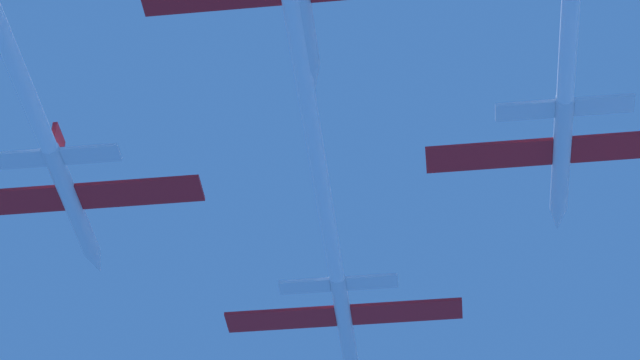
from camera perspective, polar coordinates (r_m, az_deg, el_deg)
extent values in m
cylinder|color=white|center=(84.21, 1.13, -6.50)|extent=(1.09, 9.88, 1.09)
ellipsoid|color=black|center=(86.27, 1.27, -7.05)|extent=(0.76, 1.98, 0.54)
cube|color=red|center=(84.22, -1.83, -6.49)|extent=(7.51, 2.17, 0.24)
cube|color=red|center=(83.62, 4.05, -6.12)|extent=(7.51, 2.17, 0.24)
cube|color=red|center=(81.77, 0.86, -4.18)|extent=(0.28, 1.78, 1.58)
cube|color=white|center=(81.02, -0.72, -4.96)|extent=(3.38, 1.30, 0.24)
cube|color=white|center=(80.70, 2.44, -4.75)|extent=(3.38, 1.30, 0.24)
cylinder|color=white|center=(62.83, -1.32, 8.18)|extent=(0.98, 47.12, 0.98)
cylinder|color=white|center=(75.44, -11.46, -1.03)|extent=(1.09, 9.88, 1.09)
cone|color=white|center=(79.94, -10.36, -3.77)|extent=(1.07, 2.17, 1.07)
ellipsoid|color=black|center=(77.32, -11.01, -1.79)|extent=(0.76, 1.98, 0.54)
cube|color=red|center=(76.40, -14.65, -1.00)|extent=(7.51, 2.17, 0.24)
cube|color=red|center=(73.99, -8.37, -0.56)|extent=(7.51, 2.17, 0.24)
cube|color=red|center=(73.49, -12.12, 1.73)|extent=(0.28, 1.78, 1.58)
cube|color=white|center=(73.16, -13.97, 0.92)|extent=(3.38, 1.30, 0.24)
cube|color=white|center=(71.86, -10.61, 1.19)|extent=(3.38, 1.30, 0.24)
cylinder|color=white|center=(74.31, 11.17, 1.10)|extent=(1.09, 9.88, 1.09)
cone|color=white|center=(78.92, 11.00, -1.80)|extent=(1.07, 2.17, 1.07)
ellipsoid|color=black|center=(76.25, 11.06, 0.28)|extent=(0.76, 1.98, 0.54)
cube|color=red|center=(73.58, 7.87, 1.13)|extent=(7.51, 2.17, 0.24)
cube|color=red|center=(74.55, 14.46, 1.58)|extent=(7.51, 2.17, 0.24)
cube|color=red|center=(72.32, 11.16, 3.97)|extent=(0.28, 1.78, 1.58)
cube|color=white|center=(71.03, 9.51, 3.20)|extent=(3.38, 1.30, 0.24)
cube|color=white|center=(71.56, 13.08, 3.43)|extent=(3.38, 1.30, 0.24)
cone|color=white|center=(66.80, -0.35, 4.77)|extent=(1.07, 2.17, 1.07)
ellipsoid|color=black|center=(64.52, -0.73, 7.48)|extent=(0.76, 1.98, 0.54)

